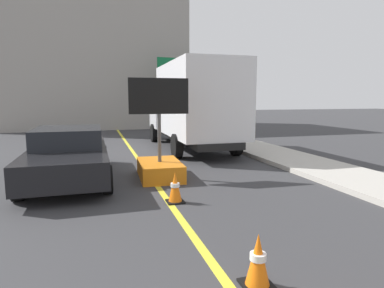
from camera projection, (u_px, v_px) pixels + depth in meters
The scene contains 8 objects.
lane_center_stripe at pixel (178, 215), 6.04m from camera, with size 0.14×36.00×0.01m, color yellow.
arrow_board_trailer at pixel (160, 160), 8.89m from camera, with size 1.60×1.84×2.70m.
box_truck at pixel (192, 105), 13.83m from camera, with size 2.62×7.65×3.55m.
pickup_car at pixel (69, 154), 8.67m from camera, with size 2.08×4.91×1.38m.
highway_guide_sign at pixel (185, 80), 21.50m from camera, with size 2.78×0.35×5.00m.
far_building_block at pixel (93, 58), 25.37m from camera, with size 13.41×7.91×10.66m, color gray.
traffic_cone_near_sign at pixel (258, 261), 3.71m from camera, with size 0.36×0.36×0.64m.
traffic_cone_mid_lane at pixel (175, 187), 6.77m from camera, with size 0.36×0.36×0.65m.
Camera 1 is at (-1.40, 0.36, 2.14)m, focal length 30.43 mm.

